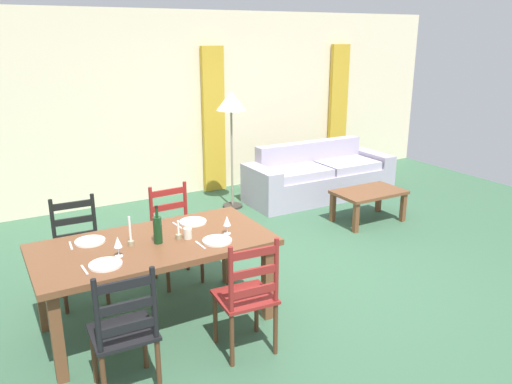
{
  "coord_description": "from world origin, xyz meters",
  "views": [
    {
      "loc": [
        -2.72,
        -3.86,
        2.36
      ],
      "look_at": [
        -0.15,
        0.63,
        0.75
      ],
      "focal_mm": 35.67,
      "sensor_mm": 36.0,
      "label": 1
    }
  ],
  "objects_px": {
    "dining_table": "(154,252)",
    "dining_chair_near_right": "(248,296)",
    "dining_chair_near_left": "(125,332)",
    "wine_bottle": "(158,229)",
    "wine_glass_near_right": "(227,222)",
    "dining_chair_far_left": "(79,251)",
    "wine_glass_near_left": "(118,243)",
    "coffee_cup_primary": "(188,233)",
    "couch": "(317,178)",
    "standing_lamp": "(231,108)",
    "coffee_table": "(369,195)",
    "dining_chair_far_right": "(175,234)"
  },
  "relations": [
    {
      "from": "dining_chair_near_right",
      "to": "wine_glass_near_left",
      "type": "xyz_separation_m",
      "value": [
        -0.79,
        0.59,
        0.38
      ]
    },
    {
      "from": "coffee_cup_primary",
      "to": "coffee_table",
      "type": "height_order",
      "value": "coffee_cup_primary"
    },
    {
      "from": "dining_table",
      "to": "dining_chair_far_right",
      "type": "height_order",
      "value": "dining_chair_far_right"
    },
    {
      "from": "dining_chair_near_left",
      "to": "wine_bottle",
      "type": "height_order",
      "value": "wine_bottle"
    },
    {
      "from": "wine_glass_near_left",
      "to": "standing_lamp",
      "type": "xyz_separation_m",
      "value": [
        2.27,
        2.55,
        0.55
      ]
    },
    {
      "from": "wine_glass_near_right",
      "to": "standing_lamp",
      "type": "bearing_deg",
      "value": 62.0
    },
    {
      "from": "coffee_cup_primary",
      "to": "dining_chair_near_left",
      "type": "bearing_deg",
      "value": -137.58
    },
    {
      "from": "dining_chair_far_left",
      "to": "wine_glass_near_left",
      "type": "relative_size",
      "value": 5.96
    },
    {
      "from": "dining_chair_near_right",
      "to": "dining_chair_far_left",
      "type": "relative_size",
      "value": 1.0
    },
    {
      "from": "dining_table",
      "to": "dining_chair_far_left",
      "type": "height_order",
      "value": "dining_chair_far_left"
    },
    {
      "from": "dining_chair_near_left",
      "to": "dining_table",
      "type": "bearing_deg",
      "value": 57.63
    },
    {
      "from": "dining_table",
      "to": "coffee_cup_primary",
      "type": "distance_m",
      "value": 0.31
    },
    {
      "from": "wine_bottle",
      "to": "coffee_cup_primary",
      "type": "bearing_deg",
      "value": -7.13
    },
    {
      "from": "dining_table",
      "to": "dining_chair_far_right",
      "type": "distance_m",
      "value": 0.86
    },
    {
      "from": "wine_bottle",
      "to": "coffee_table",
      "type": "bearing_deg",
      "value": 18.11
    },
    {
      "from": "standing_lamp",
      "to": "couch",
      "type": "bearing_deg",
      "value": -7.78
    },
    {
      "from": "dining_table",
      "to": "dining_chair_near_right",
      "type": "height_order",
      "value": "dining_chair_near_right"
    },
    {
      "from": "dining_chair_near_right",
      "to": "dining_chair_far_right",
      "type": "height_order",
      "value": "same"
    },
    {
      "from": "dining_chair_far_left",
      "to": "coffee_table",
      "type": "bearing_deg",
      "value": 3.63
    },
    {
      "from": "dining_chair_far_left",
      "to": "dining_chair_far_right",
      "type": "height_order",
      "value": "same"
    },
    {
      "from": "dining_chair_far_left",
      "to": "dining_chair_far_right",
      "type": "distance_m",
      "value": 0.9
    },
    {
      "from": "dining_chair_near_right",
      "to": "dining_chair_far_left",
      "type": "bearing_deg",
      "value": 121.6
    },
    {
      "from": "dining_chair_near_left",
      "to": "wine_glass_near_right",
      "type": "height_order",
      "value": "dining_chair_near_left"
    },
    {
      "from": "coffee_cup_primary",
      "to": "wine_glass_near_left",
      "type": "bearing_deg",
      "value": -173.18
    },
    {
      "from": "coffee_table",
      "to": "standing_lamp",
      "type": "relative_size",
      "value": 0.55
    },
    {
      "from": "coffee_table",
      "to": "wine_glass_near_right",
      "type": "bearing_deg",
      "value": -156.42
    },
    {
      "from": "dining_chair_near_left",
      "to": "wine_bottle",
      "type": "distance_m",
      "value": 0.95
    },
    {
      "from": "dining_chair_far_right",
      "to": "coffee_cup_primary",
      "type": "xyz_separation_m",
      "value": [
        -0.17,
        -0.78,
        0.32
      ]
    },
    {
      "from": "dining_table",
      "to": "wine_glass_near_right",
      "type": "relative_size",
      "value": 11.8
    },
    {
      "from": "dining_chair_far_right",
      "to": "wine_glass_near_right",
      "type": "height_order",
      "value": "dining_chair_far_right"
    },
    {
      "from": "couch",
      "to": "coffee_table",
      "type": "height_order",
      "value": "couch"
    },
    {
      "from": "coffee_cup_primary",
      "to": "standing_lamp",
      "type": "relative_size",
      "value": 0.05
    },
    {
      "from": "wine_glass_near_left",
      "to": "wine_bottle",
      "type": "bearing_deg",
      "value": 16.15
    },
    {
      "from": "coffee_cup_primary",
      "to": "couch",
      "type": "bearing_deg",
      "value": 37.09
    },
    {
      "from": "dining_chair_far_left",
      "to": "standing_lamp",
      "type": "bearing_deg",
      "value": 34.12
    },
    {
      "from": "wine_glass_near_right",
      "to": "dining_chair_far_left",
      "type": "bearing_deg",
      "value": 139.14
    },
    {
      "from": "dining_table",
      "to": "wine_glass_near_left",
      "type": "height_order",
      "value": "wine_glass_near_left"
    },
    {
      "from": "dining_chair_near_left",
      "to": "dining_chair_far_left",
      "type": "relative_size",
      "value": 1.0
    },
    {
      "from": "wine_glass_near_right",
      "to": "standing_lamp",
      "type": "distance_m",
      "value": 2.94
    },
    {
      "from": "wine_bottle",
      "to": "wine_glass_near_left",
      "type": "height_order",
      "value": "wine_bottle"
    },
    {
      "from": "coffee_table",
      "to": "standing_lamp",
      "type": "bearing_deg",
      "value": 132.33
    },
    {
      "from": "wine_glass_near_left",
      "to": "couch",
      "type": "height_order",
      "value": "wine_glass_near_left"
    },
    {
      "from": "standing_lamp",
      "to": "dining_chair_near_right",
      "type": "bearing_deg",
      "value": -115.34
    },
    {
      "from": "dining_table",
      "to": "standing_lamp",
      "type": "relative_size",
      "value": 1.16
    },
    {
      "from": "wine_glass_near_left",
      "to": "dining_chair_near_right",
      "type": "bearing_deg",
      "value": -36.89
    },
    {
      "from": "dining_chair_near_left",
      "to": "dining_chair_far_right",
      "type": "bearing_deg",
      "value": 57.95
    },
    {
      "from": "dining_chair_far_right",
      "to": "couch",
      "type": "bearing_deg",
      "value": 27.83
    },
    {
      "from": "dining_chair_far_left",
      "to": "coffee_cup_primary",
      "type": "bearing_deg",
      "value": -49.13
    },
    {
      "from": "dining_chair_far_left",
      "to": "coffee_cup_primary",
      "type": "relative_size",
      "value": 10.67
    },
    {
      "from": "dining_chair_near_left",
      "to": "wine_glass_near_left",
      "type": "relative_size",
      "value": 5.96
    }
  ]
}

